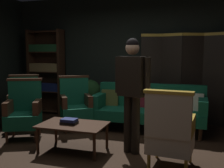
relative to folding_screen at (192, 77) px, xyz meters
name	(u,v)px	position (x,y,z in m)	size (l,w,h in m)	color
ground_plane	(96,152)	(-1.31, -2.19, -0.99)	(10.00, 10.00, 0.00)	black
back_wall	(134,57)	(-1.31, 0.26, 0.41)	(7.20, 0.10, 2.80)	black
folding_screen	(192,77)	(0.00, 0.00, 0.00)	(2.15, 0.23, 1.90)	black
bookshelf	(46,70)	(-3.46, 0.00, 0.08)	(0.90, 0.32, 2.05)	#382114
velvet_couch	(149,107)	(-0.76, -0.74, -0.53)	(2.12, 0.78, 0.88)	#382114
coffee_table	(73,127)	(-1.66, -2.23, -0.61)	(1.00, 0.64, 0.42)	#382114
armchair_gilt_accent	(170,131)	(-0.20, -2.42, -0.50)	(0.63, 0.62, 1.04)	gold
armchair_wing_left	(75,104)	(-2.15, -1.11, -0.50)	(0.80, 0.80, 1.04)	#382114
armchair_wing_right	(24,102)	(-3.26, -1.21, -0.50)	(0.79, 0.79, 1.04)	#382114
armchair_wing_far	(24,111)	(-2.75, -1.92, -0.50)	(0.77, 0.77, 1.04)	#382114
standing_figure	(132,85)	(-0.80, -2.03, 0.04)	(0.56, 0.33, 1.70)	black
potted_plant	(89,96)	(-2.19, -0.30, -0.47)	(0.60, 0.60, 0.90)	brown
book_black_cloth	(69,123)	(-1.72, -2.24, -0.55)	(0.25, 0.16, 0.04)	black
book_navy_cloth	(69,120)	(-1.72, -2.24, -0.51)	(0.23, 0.16, 0.04)	navy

